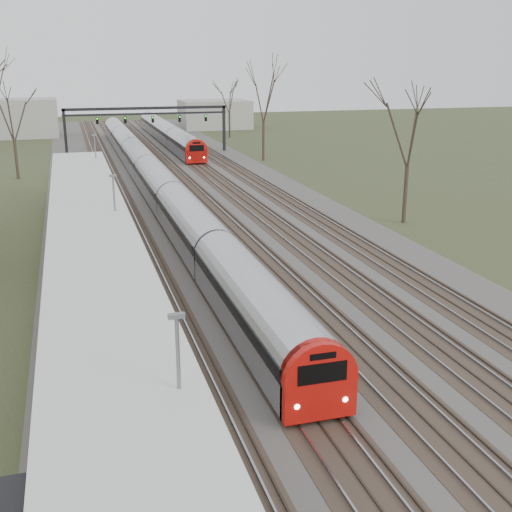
{
  "coord_description": "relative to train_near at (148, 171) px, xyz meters",
  "views": [
    {
      "loc": [
        -9.82,
        0.08,
        11.72
      ],
      "look_at": [
        -0.88,
        30.69,
        2.0
      ],
      "focal_mm": 45.0,
      "sensor_mm": 36.0,
      "label": 1
    }
  ],
  "objects": [
    {
      "name": "platform",
      "position": [
        -6.55,
        -24.87,
        -0.98
      ],
      "size": [
        3.5,
        69.0,
        1.0
      ],
      "primitive_type": "cube",
      "color": "#9E9B93",
      "rests_on": "ground"
    },
    {
      "name": "train_near",
      "position": [
        0.0,
        0.0,
        0.0
      ],
      "size": [
        2.62,
        90.21,
        3.05
      ],
      "color": "#ACAEB7",
      "rests_on": "ground"
    },
    {
      "name": "tree_east_far",
      "position": [
        16.5,
        -20.37,
        5.81
      ],
      "size": [
        5.0,
        5.0,
        10.3
      ],
      "color": "#2D231C",
      "rests_on": "ground"
    },
    {
      "name": "train_far",
      "position": [
        7.0,
        33.69,
        0.0
      ],
      "size": [
        2.62,
        45.21,
        3.05
      ],
      "color": "#ACAEB7",
      "rests_on": "ground"
    },
    {
      "name": "canopy",
      "position": [
        -6.55,
        -29.38,
        2.45
      ],
      "size": [
        4.1,
        50.0,
        3.11
      ],
      "color": "slate",
      "rests_on": "platform"
    },
    {
      "name": "track_bed",
      "position": [
        2.76,
        -7.37,
        -1.42
      ],
      "size": [
        24.0,
        160.0,
        0.22
      ],
      "color": "#474442",
      "rests_on": "ground"
    },
    {
      "name": "signal_gantry",
      "position": [
        2.79,
        22.62,
        3.43
      ],
      "size": [
        21.0,
        0.59,
        6.08
      ],
      "color": "black",
      "rests_on": "ground"
    }
  ]
}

